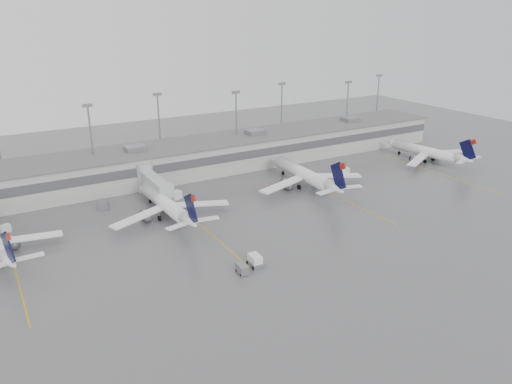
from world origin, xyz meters
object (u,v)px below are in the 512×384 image
jet_mid_right (306,175)px  baggage_tug (255,262)px  jet_mid_left (167,205)px  jet_far_right (428,152)px

jet_mid_right → baggage_tug: size_ratio=9.88×
jet_mid_left → jet_far_right: bearing=-1.3°
jet_far_right → baggage_tug: jet_far_right is taller
jet_mid_left → baggage_tug: bearing=-81.0°
jet_mid_left → baggage_tug: jet_mid_left is taller
jet_mid_left → jet_mid_right: size_ratio=0.92×
jet_mid_left → jet_far_right: 80.31m
jet_far_right → jet_mid_right: bearing=172.7°
jet_mid_left → baggage_tug: size_ratio=9.07×
jet_mid_right → baggage_tug: bearing=-134.5°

